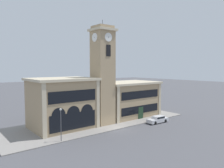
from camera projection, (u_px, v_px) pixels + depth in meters
ground_plane at (119, 129)px, 40.68m from camera, size 300.00×300.00×0.00m
sidewalk_kerb at (97, 122)px, 46.10m from camera, size 39.95×13.93×0.15m
clock_tower at (103, 76)px, 43.80m from camera, size 4.41×4.41×20.94m
town_hall_left_wing at (62, 103)px, 41.36m from camera, size 11.81×9.50×9.58m
town_hall_right_wing at (127, 99)px, 51.86m from camera, size 14.52×9.50×8.15m
parked_car_near at (158, 119)px, 45.59m from camera, size 4.98×2.07×1.42m
street_lamp at (61, 119)px, 33.66m from camera, size 0.36×0.36×5.15m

